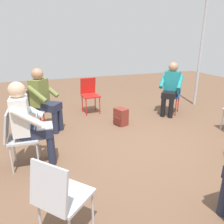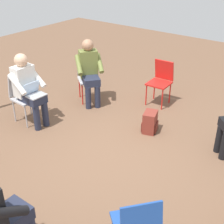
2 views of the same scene
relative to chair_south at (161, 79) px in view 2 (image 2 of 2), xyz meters
The scene contains 7 objects.
ground_plane 2.07m from the chair_south, 97.00° to the left, with size 14.00×14.00×0.00m, color brown.
chair_south is the anchor object (origin of this frame).
chair_southeast 1.42m from the chair_south, 29.16° to the left, with size 0.58×0.58×0.85m.
chair_east 2.56m from the chair_south, 52.34° to the left, with size 0.45×0.42×0.85m.
person_with_laptop 2.48m from the chair_south, 55.57° to the left, with size 0.53×0.51×1.24m.
person_in_olive 1.38m from the chair_south, 35.62° to the left, with size 0.63×0.63×1.24m.
backpack_near_laptop_user 1.17m from the chair_south, 111.18° to the left, with size 0.30×0.33×0.36m.
Camera 2 is at (-2.35, 3.00, 2.80)m, focal length 50.00 mm.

